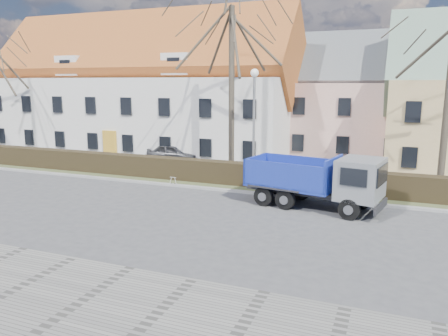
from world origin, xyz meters
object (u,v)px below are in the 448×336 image
at_px(dump_truck, 309,180).
at_px(cart_frame, 171,180).
at_px(streetlight, 254,127).
at_px(parked_car_a, 174,153).

bearing_deg(dump_truck, cart_frame, -179.53).
height_order(streetlight, parked_car_a, streetlight).
xyz_separation_m(dump_truck, streetlight, (-3.97, 3.76, 2.03)).
bearing_deg(streetlight, parked_car_a, 150.25).
bearing_deg(cart_frame, streetlight, 28.08).
relative_size(dump_truck, streetlight, 0.99).
xyz_separation_m(streetlight, parked_car_a, (-7.55, 4.31, -2.66)).
height_order(cart_frame, parked_car_a, parked_car_a).
relative_size(streetlight, cart_frame, 10.74).
distance_m(dump_truck, cart_frame, 8.44).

